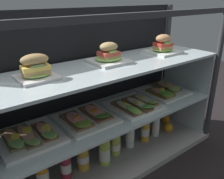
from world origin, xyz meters
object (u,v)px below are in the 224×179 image
at_px(open_sandwich_tray_left_of_center, 164,90).
at_px(juice_bottle_back_center, 66,164).
at_px(juice_bottle_front_middle, 145,129).
at_px(open_sandwich_tray_center, 135,105).
at_px(juice_bottle_front_fourth, 42,175).
at_px(open_sandwich_tray_mid_left, 29,137).
at_px(orange_fruit_near_left_post, 168,127).
at_px(plated_roll_sandwich_mid_right, 163,46).
at_px(juice_bottle_front_left_end, 83,157).
at_px(plated_roll_sandwich_left_of_center, 109,56).
at_px(juice_bottle_near_post, 115,143).
at_px(plated_roll_sandwich_near_right_corner, 36,69).
at_px(orange_fruit_beside_bottles, 166,119).
at_px(juice_bottle_back_right, 105,150).
at_px(juice_bottle_front_second, 156,126).
at_px(open_sandwich_tray_near_right_corner, 87,118).
at_px(juice_bottle_tucked_behind, 130,135).

distance_m(open_sandwich_tray_left_of_center, juice_bottle_back_center, 0.87).
bearing_deg(juice_bottle_front_middle, open_sandwich_tray_center, -165.10).
bearing_deg(juice_bottle_front_fourth, open_sandwich_tray_center, -3.84).
xyz_separation_m(open_sandwich_tray_mid_left, orange_fruit_near_left_post, (1.03, -0.05, -0.30)).
relative_size(plated_roll_sandwich_mid_right, juice_bottle_back_center, 0.84).
relative_size(juice_bottle_front_left_end, juice_bottle_front_middle, 0.98).
bearing_deg(juice_bottle_front_left_end, plated_roll_sandwich_left_of_center, 8.35).
relative_size(juice_bottle_near_post, orange_fruit_near_left_post, 2.89).
xyz_separation_m(plated_roll_sandwich_mid_right, juice_bottle_back_center, (-0.78, -0.02, -0.57)).
distance_m(juice_bottle_front_fourth, juice_bottle_near_post, 0.50).
distance_m(plated_roll_sandwich_near_right_corner, orange_fruit_beside_bottles, 1.22).
bearing_deg(juice_bottle_back_right, juice_bottle_front_left_end, 163.45).
height_order(juice_bottle_back_right, juice_bottle_front_second, juice_bottle_back_right).
relative_size(open_sandwich_tray_left_of_center, orange_fruit_beside_bottles, 4.12).
distance_m(juice_bottle_front_fourth, orange_fruit_near_left_post, 0.99).
xyz_separation_m(open_sandwich_tray_near_right_corner, juice_bottle_front_fourth, (-0.29, -0.00, -0.25)).
xyz_separation_m(juice_bottle_back_center, orange_fruit_beside_bottles, (0.95, 0.08, -0.06)).
bearing_deg(open_sandwich_tray_near_right_corner, plated_roll_sandwich_mid_right, 0.88).
bearing_deg(orange_fruit_beside_bottles, juice_bottle_front_middle, -167.40).
relative_size(open_sandwich_tray_center, orange_fruit_near_left_post, 4.35).
bearing_deg(juice_bottle_front_left_end, plated_roll_sandwich_near_right_corner, 177.42).
xyz_separation_m(open_sandwich_tray_mid_left, open_sandwich_tray_near_right_corner, (0.33, -0.01, -0.00)).
bearing_deg(open_sandwich_tray_near_right_corner, juice_bottle_back_right, -21.48).
height_order(juice_bottle_back_right, juice_bottle_near_post, juice_bottle_back_right).
height_order(plated_roll_sandwich_left_of_center, open_sandwich_tray_left_of_center, plated_roll_sandwich_left_of_center).
distance_m(plated_roll_sandwich_mid_right, open_sandwich_tray_near_right_corner, 0.70).
height_order(plated_roll_sandwich_left_of_center, juice_bottle_front_fourth, plated_roll_sandwich_left_of_center).
height_order(plated_roll_sandwich_near_right_corner, juice_bottle_front_middle, plated_roll_sandwich_near_right_corner).
relative_size(open_sandwich_tray_mid_left, juice_bottle_front_second, 1.50).
height_order(juice_bottle_front_second, orange_fruit_beside_bottles, juice_bottle_front_second).
bearing_deg(open_sandwich_tray_near_right_corner, open_sandwich_tray_center, -7.52).
xyz_separation_m(open_sandwich_tray_near_right_corner, open_sandwich_tray_center, (0.33, -0.04, 0.00)).
bearing_deg(juice_bottle_front_left_end, juice_bottle_back_right, -16.55).
relative_size(plated_roll_sandwich_mid_right, juice_bottle_tucked_behind, 0.99).
relative_size(open_sandwich_tray_center, juice_bottle_tucked_behind, 1.52).
height_order(juice_bottle_back_center, juice_bottle_front_left_end, juice_bottle_back_center).
relative_size(juice_bottle_tucked_behind, juice_bottle_front_second, 1.03).
xyz_separation_m(plated_roll_sandwich_near_right_corner, orange_fruit_beside_bottles, (1.04, 0.05, -0.63)).
relative_size(plated_roll_sandwich_left_of_center, open_sandwich_tray_left_of_center, 0.69).
xyz_separation_m(juice_bottle_back_right, juice_bottle_near_post, (0.11, 0.04, -0.01)).
xyz_separation_m(plated_roll_sandwich_left_of_center, open_sandwich_tray_left_of_center, (0.49, -0.03, -0.32)).
distance_m(juice_bottle_tucked_behind, juice_bottle_front_middle, 0.14).
height_order(plated_roll_sandwich_near_right_corner, juice_bottle_back_center, plated_roll_sandwich_near_right_corner).
distance_m(open_sandwich_tray_near_right_corner, orange_fruit_near_left_post, 0.76).
bearing_deg(juice_bottle_near_post, juice_bottle_back_right, -162.03).
distance_m(plated_roll_sandwich_near_right_corner, juice_bottle_tucked_behind, 0.83).
distance_m(juice_bottle_front_middle, juice_bottle_front_second, 0.11).
bearing_deg(orange_fruit_beside_bottles, orange_fruit_near_left_post, -130.71).
height_order(juice_bottle_back_right, orange_fruit_near_left_post, juice_bottle_back_right).
relative_size(open_sandwich_tray_mid_left, open_sandwich_tray_center, 0.96).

